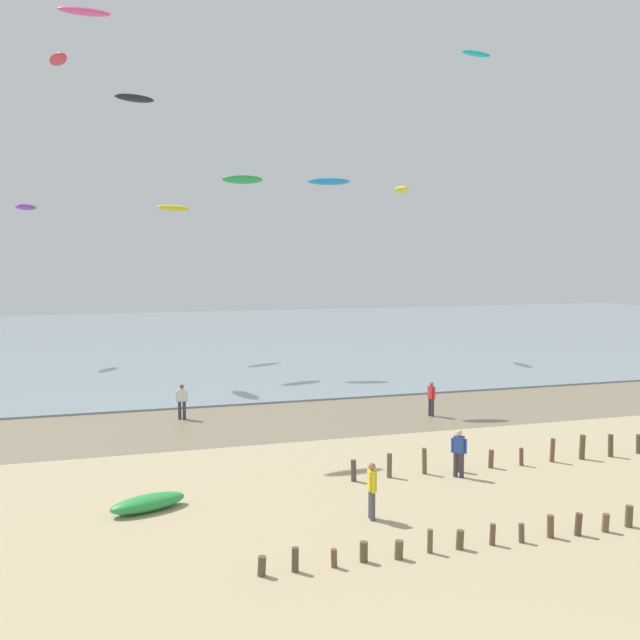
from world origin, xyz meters
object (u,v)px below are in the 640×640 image
person_left_flank (459,452)px  kite_aloft_8 (58,59)px  person_nearest_camera (431,398)px  person_right_flank (182,400)px  kite_aloft_5 (173,208)px  kite_aloft_4 (329,181)px  kite_aloft_3 (84,11)px  person_by_waterline (372,489)px  kite_aloft_1 (242,179)px  grounded_kite (148,503)px  kite_aloft_2 (26,207)px  kite_aloft_9 (476,54)px  kite_aloft_7 (402,190)px  kite_aloft_0 (135,98)px

person_left_flank → kite_aloft_8: size_ratio=0.55×
person_nearest_camera → person_right_flank: 12.19m
kite_aloft_5 → kite_aloft_8: kite_aloft_8 is taller
kite_aloft_4 → kite_aloft_8: 22.36m
person_left_flank → kite_aloft_8: bearing=114.6°
person_left_flank → kite_aloft_3: 25.38m
kite_aloft_3 → person_left_flank: bearing=129.4°
person_by_waterline → kite_aloft_1: size_ratio=0.62×
person_by_waterline → kite_aloft_5: size_ratio=0.56×
kite_aloft_5 → kite_aloft_8: size_ratio=1.00×
person_by_waterline → kite_aloft_5: bearing=91.8°
kite_aloft_1 → grounded_kite: bearing=-93.8°
kite_aloft_3 → kite_aloft_2: bearing=-83.3°
kite_aloft_2 → kite_aloft_4: kite_aloft_4 is taller
person_left_flank → kite_aloft_2: kite_aloft_2 is taller
grounded_kite → kite_aloft_8: 36.76m
kite_aloft_4 → kite_aloft_9: kite_aloft_9 is taller
person_by_waterline → kite_aloft_9: kite_aloft_9 is taller
person_nearest_camera → kite_aloft_3: (-15.86, 3.48, 17.99)m
person_nearest_camera → kite_aloft_1: (-5.68, 17.69, 12.23)m
person_nearest_camera → kite_aloft_9: 20.71m
kite_aloft_3 → kite_aloft_7: kite_aloft_3 is taller
kite_aloft_2 → kite_aloft_7: kite_aloft_7 is taller
kite_aloft_3 → kite_aloft_9: kite_aloft_9 is taller
person_by_waterline → person_left_flank: size_ratio=1.00×
person_nearest_camera → kite_aloft_4: 12.69m
person_by_waterline → kite_aloft_4: bearing=75.6°
person_left_flank → kite_aloft_7: 35.14m
grounded_kite → kite_aloft_9: 32.61m
kite_aloft_1 → kite_aloft_3: size_ratio=1.19×
kite_aloft_0 → kite_aloft_9: size_ratio=1.40×
person_nearest_camera → kite_aloft_9: size_ratio=0.82×
person_left_flank → kite_aloft_1: size_ratio=0.62×
person_by_waterline → person_right_flank: bearing=103.0°
kite_aloft_0 → kite_aloft_5: bearing=33.4°
kite_aloft_1 → kite_aloft_2: bearing=161.1°
kite_aloft_0 → kite_aloft_4: kite_aloft_0 is taller
kite_aloft_3 → kite_aloft_7: size_ratio=0.83×
kite_aloft_9 → kite_aloft_3: bearing=177.1°
kite_aloft_3 → grounded_kite: bearing=92.3°
kite_aloft_4 → kite_aloft_8: kite_aloft_8 is taller
person_right_flank → grounded_kite: bearing=-101.7°
kite_aloft_5 → kite_aloft_7: kite_aloft_7 is taller
kite_aloft_0 → kite_aloft_8: bearing=-179.2°
person_nearest_camera → kite_aloft_4: kite_aloft_4 is taller
kite_aloft_1 → kite_aloft_5: size_ratio=0.90×
person_by_waterline → kite_aloft_5: 40.28m
person_nearest_camera → kite_aloft_0: bearing=119.3°
kite_aloft_7 → grounded_kite: bearing=153.0°
kite_aloft_5 → kite_aloft_9: size_ratio=1.48×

